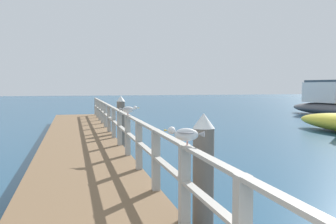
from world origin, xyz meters
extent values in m
cube|color=brown|center=(0.00, 10.86, 0.24)|extent=(2.25, 21.72, 0.47)
cube|color=#B2ADA3|center=(1.05, 3.89, 0.96)|extent=(0.12, 0.12, 0.98)
cube|color=#B2ADA3|center=(1.05, 5.44, 0.96)|extent=(0.12, 0.12, 0.98)
cube|color=#B2ADA3|center=(1.05, 6.99, 0.96)|extent=(0.12, 0.12, 0.98)
cube|color=#B2ADA3|center=(1.05, 8.54, 0.96)|extent=(0.12, 0.12, 0.98)
cube|color=#B2ADA3|center=(1.05, 10.08, 0.96)|extent=(0.12, 0.12, 0.98)
cube|color=#B2ADA3|center=(1.05, 11.63, 0.96)|extent=(0.12, 0.12, 0.98)
cube|color=#B2ADA3|center=(1.05, 13.18, 0.96)|extent=(0.12, 0.12, 0.98)
cube|color=#B2ADA3|center=(1.05, 14.73, 0.96)|extent=(0.12, 0.12, 0.98)
cube|color=#B2ADA3|center=(1.05, 16.27, 0.96)|extent=(0.12, 0.12, 0.98)
cube|color=#B2ADA3|center=(1.05, 17.82, 0.96)|extent=(0.12, 0.12, 0.98)
cube|color=#B2ADA3|center=(1.05, 19.37, 0.96)|extent=(0.12, 0.12, 0.98)
cube|color=#B2ADA3|center=(1.05, 20.92, 0.96)|extent=(0.12, 0.12, 0.98)
cube|color=#B2ADA3|center=(1.05, 10.86, 1.43)|extent=(0.10, 20.12, 0.04)
cube|color=#B2ADA3|center=(1.05, 10.86, 1.01)|extent=(0.10, 20.12, 0.04)
cylinder|color=#6B6056|center=(1.43, 4.28, 0.79)|extent=(0.28, 0.28, 1.59)
cone|color=white|center=(1.43, 4.28, 1.69)|extent=(0.29, 0.29, 0.20)
cylinder|color=#6B6056|center=(1.43, 12.74, 0.79)|extent=(0.28, 0.28, 1.59)
cone|color=white|center=(1.43, 12.74, 1.69)|extent=(0.29, 0.29, 0.20)
ellipsoid|color=white|center=(1.05, 3.82, 1.58)|extent=(0.31, 0.24, 0.15)
sphere|color=white|center=(0.89, 3.90, 1.62)|extent=(0.09, 0.09, 0.09)
cone|color=gold|center=(0.83, 3.93, 1.62)|extent=(0.06, 0.04, 0.02)
cone|color=#939399|center=(1.20, 3.75, 1.59)|extent=(0.10, 0.10, 0.07)
ellipsoid|color=#939399|center=(1.05, 3.82, 1.60)|extent=(0.28, 0.25, 0.04)
cylinder|color=tan|center=(1.04, 3.80, 1.48)|extent=(0.01, 0.01, 0.05)
cylinder|color=tan|center=(1.07, 3.84, 1.48)|extent=(0.01, 0.01, 0.05)
ellipsoid|color=white|center=(1.05, 8.42, 1.58)|extent=(0.31, 0.24, 0.15)
sphere|color=white|center=(1.20, 8.34, 1.62)|extent=(0.09, 0.09, 0.09)
cone|color=gold|center=(1.26, 8.31, 1.62)|extent=(0.06, 0.04, 0.02)
cone|color=#939399|center=(0.89, 8.49, 1.59)|extent=(0.10, 0.10, 0.07)
ellipsoid|color=#939399|center=(1.05, 8.42, 1.60)|extent=(0.28, 0.26, 0.04)
cylinder|color=tan|center=(1.05, 8.45, 1.48)|extent=(0.01, 0.01, 0.05)
cylinder|color=tan|center=(1.03, 8.40, 1.48)|extent=(0.01, 0.01, 0.05)
ellipsoid|color=#4C4C51|center=(17.79, 22.15, 0.46)|extent=(3.67, 8.16, 0.92)
cube|color=white|center=(17.69, 22.93, 1.65)|extent=(2.10, 3.35, 1.47)
cube|color=#334756|center=(17.69, 22.93, 2.46)|extent=(1.95, 3.02, 0.16)
camera|label=1|loc=(-0.23, -0.26, 2.15)|focal=39.64mm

